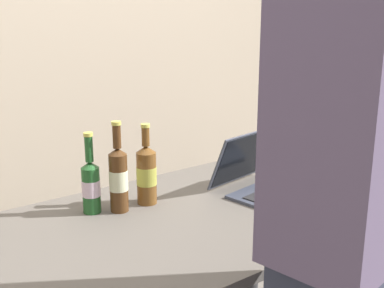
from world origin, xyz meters
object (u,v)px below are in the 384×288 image
object	(u,v)px
beer_bottle_dark	(146,173)
beer_bottle_amber	(118,177)
person_figure	(356,253)
laptop	(261,179)
beer_bottle_brown	(91,184)

from	to	relation	value
beer_bottle_dark	beer_bottle_amber	xyz separation A→B (m)	(-0.11, -0.00, 0.01)
beer_bottle_amber	person_figure	distance (m)	0.88
laptop	beer_bottle_dark	world-z (taller)	beer_bottle_dark
laptop	beer_bottle_dark	xyz separation A→B (m)	(-0.41, 0.17, 0.06)
beer_bottle_amber	person_figure	size ratio (longest dim) A/B	0.18
beer_bottle_dark	beer_bottle_brown	distance (m)	0.20
beer_bottle_brown	beer_bottle_dark	bearing A→B (deg)	-12.24
laptop	person_figure	distance (m)	0.82
laptop	beer_bottle_amber	bearing A→B (deg)	162.62
laptop	beer_bottle_amber	size ratio (longest dim) A/B	1.14
laptop	person_figure	bearing A→B (deg)	-119.92
laptop	beer_bottle_amber	world-z (taller)	beer_bottle_amber
beer_bottle_brown	beer_bottle_amber	bearing A→B (deg)	-29.29
laptop	beer_bottle_amber	xyz separation A→B (m)	(-0.52, 0.16, 0.07)
beer_bottle_amber	person_figure	xyz separation A→B (m)	(0.12, -0.87, 0.04)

